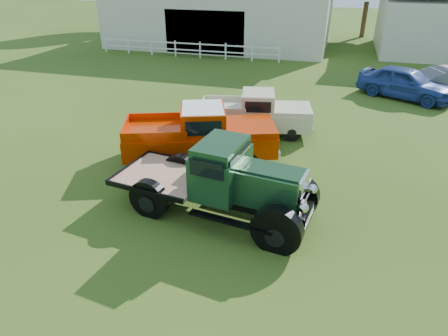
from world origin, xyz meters
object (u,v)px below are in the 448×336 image
(vintage_flatbed, at_px, (217,179))
(red_pickup, at_px, (200,134))
(white_pickup, at_px, (255,113))
(misc_car_blue, at_px, (405,83))

(vintage_flatbed, bearing_deg, red_pickup, 124.88)
(white_pickup, xyz_separation_m, misc_car_blue, (6.69, 6.96, -0.05))
(red_pickup, distance_m, misc_car_blue, 12.91)
(red_pickup, height_order, white_pickup, red_pickup)
(red_pickup, bearing_deg, vintage_flatbed, -83.35)
(red_pickup, bearing_deg, misc_car_blue, 31.22)
(white_pickup, bearing_deg, vintage_flatbed, -99.06)
(vintage_flatbed, height_order, white_pickup, vintage_flatbed)
(misc_car_blue, bearing_deg, red_pickup, 168.77)
(white_pickup, distance_m, misc_car_blue, 9.65)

